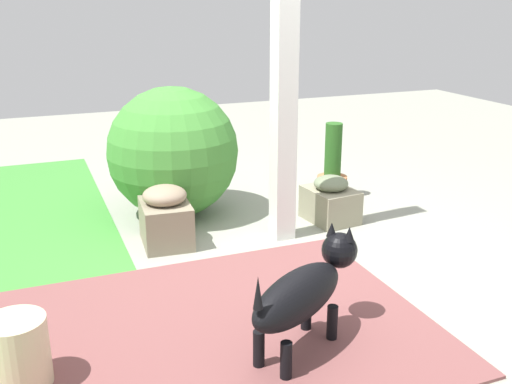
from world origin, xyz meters
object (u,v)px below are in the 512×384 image
at_px(stone_planter_mid, 166,217).
at_px(terracotta_pot_tall, 332,172).
at_px(porch_pillar, 284,65).
at_px(stone_planter_nearest, 330,201).
at_px(ceramic_urn, 18,354).
at_px(round_shrub, 173,152).
at_px(dog, 305,290).

distance_m(stone_planter_mid, terracotta_pot_tall, 1.68).
xyz_separation_m(porch_pillar, stone_planter_nearest, (0.17, -0.50, -1.11)).
bearing_deg(ceramic_urn, round_shrub, -31.95).
height_order(stone_planter_nearest, terracotta_pot_tall, terracotta_pot_tall).
xyz_separation_m(stone_planter_nearest, stone_planter_mid, (0.03, 1.34, 0.04)).
xyz_separation_m(stone_planter_nearest, dog, (-1.58, 1.02, 0.17)).
distance_m(round_shrub, terracotta_pot_tall, 1.44).
bearing_deg(porch_pillar, dog, 160.01).
height_order(round_shrub, dog, round_shrub).
bearing_deg(terracotta_pot_tall, dog, 147.92).
xyz_separation_m(stone_planter_mid, ceramic_urn, (-1.41, 1.03, -0.03)).
distance_m(stone_planter_nearest, dog, 1.89).
bearing_deg(porch_pillar, ceramic_urn, 123.01).
xyz_separation_m(stone_planter_mid, round_shrub, (0.59, -0.22, 0.32)).
xyz_separation_m(porch_pillar, dog, (-1.42, 0.52, -0.94)).
distance_m(round_shrub, ceramic_urn, 2.39).
height_order(porch_pillar, dog, porch_pillar).
relative_size(stone_planter_mid, ceramic_urn, 1.34).
distance_m(stone_planter_nearest, ceramic_urn, 2.75).
xyz_separation_m(dog, ceramic_urn, (0.20, 1.36, -0.16)).
bearing_deg(terracotta_pot_tall, stone_planter_nearest, 149.97).
distance_m(dog, ceramic_urn, 1.38).
bearing_deg(stone_planter_nearest, dog, 147.31).
bearing_deg(dog, stone_planter_mid, 11.47).
bearing_deg(stone_planter_nearest, porch_pillar, 108.34).
bearing_deg(stone_planter_mid, dog, -168.53).
height_order(porch_pillar, terracotta_pot_tall, porch_pillar).
bearing_deg(dog, porch_pillar, -19.99).
xyz_separation_m(stone_planter_mid, dog, (-1.61, -0.33, 0.13)).
bearing_deg(round_shrub, terracotta_pot_tall, -95.66).
relative_size(porch_pillar, ceramic_urn, 7.19).
bearing_deg(round_shrub, stone_planter_nearest, -118.91).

